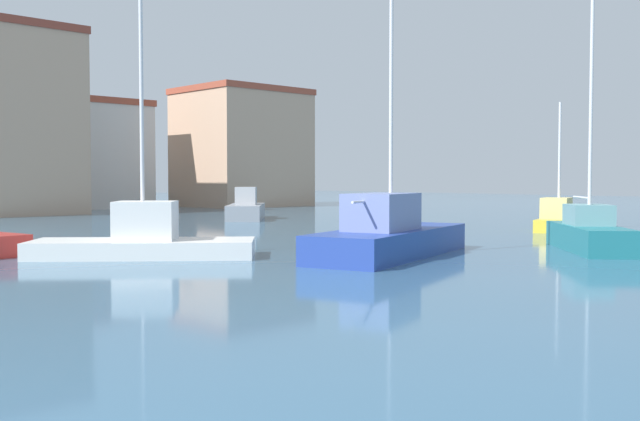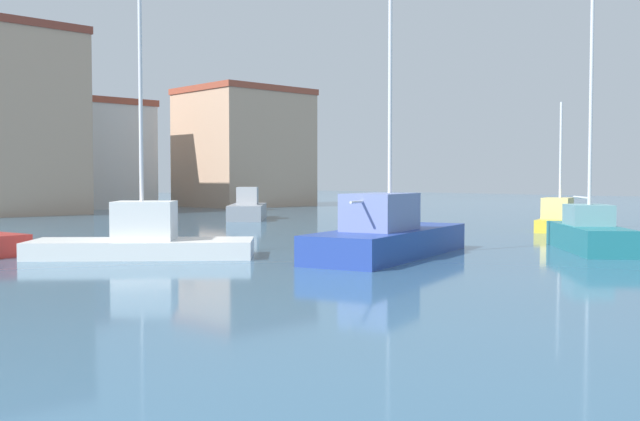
{
  "view_description": "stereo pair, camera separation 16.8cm",
  "coord_description": "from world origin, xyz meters",
  "views": [
    {
      "loc": [
        -0.19,
        -3.88,
        2.44
      ],
      "look_at": [
        19.44,
        16.73,
        1.17
      ],
      "focal_mm": 41.42,
      "sensor_mm": 36.0,
      "label": 1
    },
    {
      "loc": [
        -0.07,
        -4.0,
        2.44
      ],
      "look_at": [
        19.44,
        16.73,
        1.17
      ],
      "focal_mm": 41.42,
      "sensor_mm": 36.0,
      "label": 2
    }
  ],
  "objects": [
    {
      "name": "harbor_office",
      "position": [
        24.39,
        51.78,
        4.31
      ],
      "size": [
        13.54,
        7.68,
        8.6
      ],
      "color": "beige",
      "rests_on": "ground"
    },
    {
      "name": "sailboat_yellow_near_pier",
      "position": [
        30.97,
        13.02,
        0.58
      ],
      "size": [
        4.65,
        2.74,
        5.89
      ],
      "color": "gold",
      "rests_on": "water"
    },
    {
      "name": "warehouse_block",
      "position": [
        38.67,
        46.7,
        5.0
      ],
      "size": [
        9.53,
        8.64,
        9.99
      ],
      "color": "tan",
      "rests_on": "ground"
    },
    {
      "name": "sailboat_teal_distant_east",
      "position": [
        23.2,
        7.68,
        0.62
      ],
      "size": [
        4.99,
        4.74,
        8.93
      ],
      "color": "#1E707A",
      "rests_on": "water"
    },
    {
      "name": "water",
      "position": [
        15.0,
        20.0,
        0.0
      ],
      "size": [
        160.0,
        160.0,
        0.0
      ],
      "primitive_type": "plane",
      "color": "#38607F",
      "rests_on": "ground"
    },
    {
      "name": "motorboat_grey_far_left",
      "position": [
        26.36,
        30.29,
        0.59
      ],
      "size": [
        5.26,
        5.52,
        1.88
      ],
      "color": "gray",
      "rests_on": "water"
    },
    {
      "name": "sailboat_blue_mid_harbor",
      "position": [
        16.94,
        11.05,
        0.67
      ],
      "size": [
        7.88,
        4.51,
        8.7
      ],
      "color": "#233D93",
      "rests_on": "water"
    },
    {
      "name": "sailboat_white_distant_north",
      "position": [
        11.41,
        16.13,
        0.54
      ],
      "size": [
        6.62,
        6.14,
        7.79
      ],
      "color": "white",
      "rests_on": "water"
    }
  ]
}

